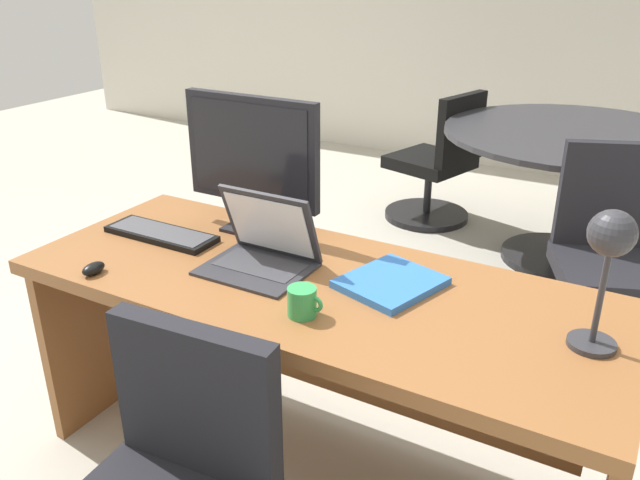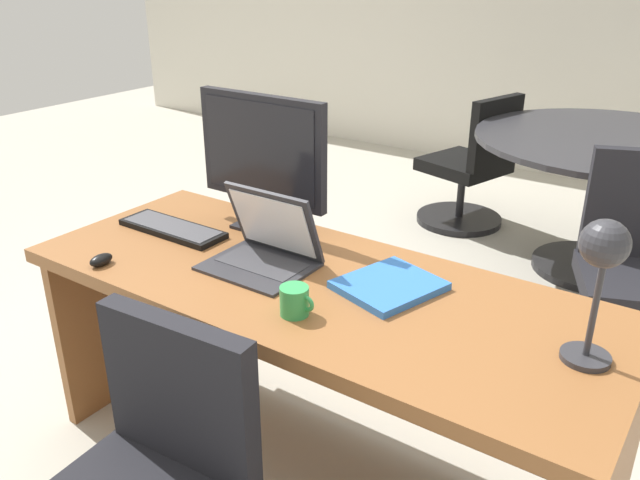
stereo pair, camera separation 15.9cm
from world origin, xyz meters
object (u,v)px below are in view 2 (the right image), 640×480
at_px(meeting_chair_near, 633,284).
at_px(meeting_chair_far, 470,174).
at_px(keyboard, 172,228).
at_px(coffee_mug, 295,301).
at_px(mouse, 101,260).
at_px(desk_lamp, 602,262).
at_px(meeting_table, 608,171).
at_px(book, 389,285).
at_px(monitor, 262,153).
at_px(desk, 322,329).
at_px(laptop, 267,241).

height_order(meeting_chair_near, meeting_chair_far, meeting_chair_near).
xyz_separation_m(keyboard, coffee_mug, (0.71, -0.22, 0.03)).
bearing_deg(keyboard, mouse, -86.85).
relative_size(coffee_mug, meeting_chair_far, 0.12).
distance_m(desk_lamp, meeting_table, 2.25).
height_order(book, meeting_chair_near, meeting_chair_near).
relative_size(monitor, mouse, 6.35).
height_order(monitor, mouse, monitor).
xyz_separation_m(meeting_table, meeting_chair_near, (0.33, -0.82, -0.23)).
relative_size(keyboard, desk_lamp, 1.10).
xyz_separation_m(mouse, desk_lamp, (1.40, 0.30, 0.25)).
relative_size(meeting_table, meeting_chair_far, 1.64).
bearing_deg(monitor, coffee_mug, -43.44).
distance_m(desk, desk_lamp, 0.91).
height_order(desk_lamp, meeting_table, desk_lamp).
height_order(monitor, desk_lamp, monitor).
bearing_deg(coffee_mug, laptop, 141.31).
bearing_deg(desk, mouse, -151.09).
distance_m(desk, meeting_chair_far, 2.43).
xyz_separation_m(meeting_chair_near, meeting_chair_far, (-1.18, 1.07, -0.01)).
relative_size(desk, meeting_chair_far, 2.14).
distance_m(desk, mouse, 0.73).
bearing_deg(monitor, meeting_chair_near, 45.46).
distance_m(book, coffee_mug, 0.31).
bearing_deg(coffee_mug, meeting_table, 82.55).
bearing_deg(book, meeting_table, 85.32).
xyz_separation_m(mouse, meeting_chair_far, (0.14, 2.72, -0.41)).
xyz_separation_m(book, coffee_mug, (-0.14, -0.28, 0.03)).
bearing_deg(monitor, meeting_chair_far, 92.26).
bearing_deg(laptop, book, 8.59).
bearing_deg(meeting_table, meeting_chair_near, -68.46).
relative_size(laptop, desk_lamp, 0.86).
bearing_deg(coffee_mug, mouse, -171.73).
bearing_deg(desk, laptop, -172.79).
relative_size(mouse, coffee_mug, 0.78).
bearing_deg(keyboard, laptop, -0.87).
bearing_deg(desk_lamp, desk, 177.30).
bearing_deg(meeting_chair_near, desk, -118.51).
distance_m(keyboard, mouse, 0.32).
xyz_separation_m(keyboard, desk_lamp, (1.41, -0.02, 0.26)).
distance_m(desk, monitor, 0.64).
bearing_deg(desk, meeting_chair_far, 101.17).
height_order(coffee_mug, meeting_chair_far, meeting_chair_far).
distance_m(keyboard, book, 0.85).
relative_size(keyboard, meeting_chair_near, 0.45).
bearing_deg(monitor, desk, -27.20).
relative_size(meeting_table, meeting_chair_near, 1.57).
xyz_separation_m(desk_lamp, coffee_mug, (-0.71, -0.20, -0.23)).
height_order(desk_lamp, book, desk_lamp).
relative_size(laptop, mouse, 3.99).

